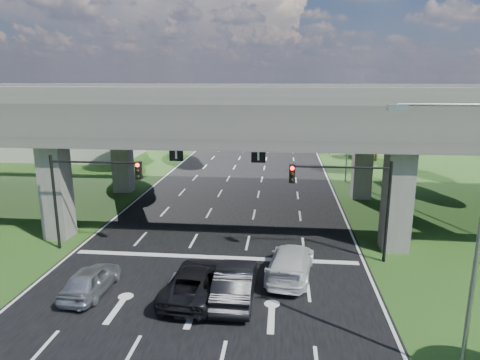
% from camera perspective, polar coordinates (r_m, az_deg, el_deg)
% --- Properties ---
extents(ground, '(160.00, 160.00, 0.00)m').
position_cam_1_polar(ground, '(23.00, -4.86, -13.79)').
color(ground, '#244716').
rests_on(ground, ground).
extents(road, '(18.00, 120.00, 0.03)m').
position_cam_1_polar(road, '(32.10, -1.59, -5.63)').
color(road, black).
rests_on(road, ground).
extents(overpass, '(80.00, 15.00, 10.00)m').
position_cam_1_polar(overpass, '(32.42, -1.23, 8.87)').
color(overpass, '#373532').
rests_on(overpass, ground).
extents(warehouse, '(20.00, 10.00, 4.00)m').
position_cam_1_polar(warehouse, '(63.26, -22.61, 4.70)').
color(warehouse, '#9E9E99').
rests_on(warehouse, ground).
extents(signal_right, '(5.76, 0.54, 6.00)m').
position_cam_1_polar(signal_right, '(25.14, 14.49, -1.55)').
color(signal_right, black).
rests_on(signal_right, ground).
extents(signal_left, '(5.76, 0.54, 6.00)m').
position_cam_1_polar(signal_left, '(27.48, -19.74, -0.65)').
color(signal_left, black).
rests_on(signal_left, ground).
extents(streetlight_near, '(3.38, 0.25, 10.00)m').
position_cam_1_polar(streetlight_near, '(16.06, 28.16, -5.08)').
color(streetlight_near, gray).
rests_on(streetlight_near, ground).
extents(streetlight_far, '(3.38, 0.25, 10.00)m').
position_cam_1_polar(streetlight_far, '(44.75, 13.76, 7.10)').
color(streetlight_far, gray).
rests_on(streetlight_far, ground).
extents(streetlight_beyond, '(3.38, 0.25, 10.00)m').
position_cam_1_polar(streetlight_beyond, '(60.57, 11.73, 8.77)').
color(streetlight_beyond, gray).
rests_on(streetlight_beyond, ground).
extents(tree_left_near, '(4.50, 4.50, 7.80)m').
position_cam_1_polar(tree_left_near, '(49.75, -15.44, 6.41)').
color(tree_left_near, black).
rests_on(tree_left_near, ground).
extents(tree_left_mid, '(3.91, 3.90, 6.76)m').
position_cam_1_polar(tree_left_mid, '(58.32, -15.36, 6.75)').
color(tree_left_mid, black).
rests_on(tree_left_mid, ground).
extents(tree_left_far, '(4.80, 4.80, 8.32)m').
position_cam_1_polar(tree_left_far, '(64.56, -9.52, 8.51)').
color(tree_left_far, black).
rests_on(tree_left_far, ground).
extents(tree_right_near, '(4.20, 4.20, 7.28)m').
position_cam_1_polar(tree_right_near, '(49.30, 16.47, 5.90)').
color(tree_right_near, black).
rests_on(tree_right_near, ground).
extents(tree_right_mid, '(3.91, 3.90, 6.76)m').
position_cam_1_polar(tree_right_mid, '(57.72, 17.97, 6.51)').
color(tree_right_mid, black).
rests_on(tree_right_mid, ground).
extents(tree_right_far, '(4.50, 4.50, 7.80)m').
position_cam_1_polar(tree_right_far, '(64.84, 13.07, 8.08)').
color(tree_right_far, black).
rests_on(tree_right_far, ground).
extents(car_silver, '(1.85, 4.23, 1.42)m').
position_cam_1_polar(car_silver, '(23.01, -19.26, -12.48)').
color(car_silver, silver).
rests_on(car_silver, road).
extents(car_dark, '(1.81, 5.18, 1.71)m').
position_cam_1_polar(car_dark, '(21.23, -0.64, -13.51)').
color(car_dark, black).
rests_on(car_dark, road).
extents(car_white, '(2.96, 5.74, 1.59)m').
position_cam_1_polar(car_white, '(23.61, 6.75, -10.86)').
color(car_white, silver).
rests_on(car_white, road).
extents(car_trailing, '(3.08, 5.80, 1.55)m').
position_cam_1_polar(car_trailing, '(21.64, -5.73, -13.25)').
color(car_trailing, black).
rests_on(car_trailing, road).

